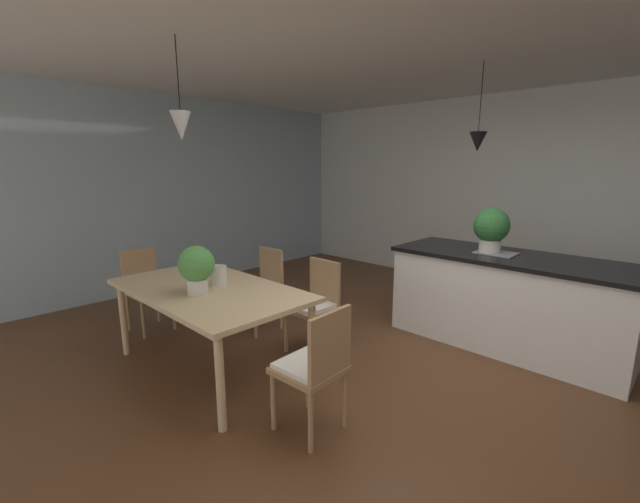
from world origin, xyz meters
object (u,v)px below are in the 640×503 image
dining_table (209,295)px  chair_kitchen_end (315,365)px  potted_plant_on_island (491,228)px  chair_far_left (262,286)px  chair_far_right (315,303)px  vase_on_dining_table (219,275)px  potted_plant_on_table (197,267)px  kitchen_island (508,300)px  chair_window_end (147,287)px

dining_table → chair_kitchen_end: bearing=0.1°
chair_kitchen_end → potted_plant_on_island: bearing=85.5°
chair_far_left → chair_far_right: same height
chair_far_left → vase_on_dining_table: size_ratio=5.21×
chair_kitchen_end → vase_on_dining_table: 1.32m
chair_far_right → dining_table: bearing=-114.7°
chair_kitchen_end → vase_on_dining_table: vase_on_dining_table is taller
dining_table → potted_plant_on_table: size_ratio=4.57×
chair_far_left → chair_far_right: bearing=0.0°
chair_far_left → vase_on_dining_table: vase_on_dining_table is taller
dining_table → potted_plant_on_island: potted_plant_on_island is taller
vase_on_dining_table → potted_plant_on_island: bearing=56.2°
kitchen_island → chair_kitchen_end: bearing=-100.0°
vase_on_dining_table → potted_plant_on_table: bearing=-69.2°
chair_far_right → potted_plant_on_table: potted_plant_on_table is taller
chair_window_end → chair_far_right: bearing=27.8°
chair_far_left → vase_on_dining_table: 0.92m
chair_far_left → potted_plant_on_island: size_ratio=1.97×
chair_far_left → kitchen_island: 2.49m
dining_table → potted_plant_on_island: (1.44, 2.27, 0.48)m
chair_kitchen_end → potted_plant_on_island: size_ratio=1.97×
chair_window_end → potted_plant_on_island: size_ratio=1.97×
dining_table → potted_plant_on_table: bearing=-57.7°
chair_kitchen_end → kitchen_island: size_ratio=0.40×
chair_kitchen_end → potted_plant_on_table: size_ratio=2.23×
chair_kitchen_end → chair_far_right: (-0.86, 0.87, 0.00)m
chair_window_end → vase_on_dining_table: 1.31m
dining_table → chair_far_left: bearing=114.6°
dining_table → chair_window_end: chair_window_end is taller
chair_window_end → kitchen_island: kitchen_island is taller
dining_table → chair_kitchen_end: 1.28m
dining_table → vase_on_dining_table: bearing=93.0°
chair_far_right → potted_plant_on_island: size_ratio=1.97×
vase_on_dining_table → chair_window_end: bearing=-174.8°
chair_window_end → potted_plant_on_table: potted_plant_on_table is taller
potted_plant_on_table → vase_on_dining_table: 0.31m
chair_kitchen_end → vase_on_dining_table: (-1.27, 0.11, 0.34)m
chair_window_end → kitchen_island: bearing=37.9°
chair_far_left → chair_window_end: bearing=-134.5°
chair_window_end → potted_plant_on_island: bearing=40.1°
kitchen_island → potted_plant_on_island: bearing=-180.0°
kitchen_island → potted_plant_on_table: 2.93m
chair_kitchen_end → potted_plant_on_island: potted_plant_on_island is taller
chair_far_left → potted_plant_on_table: (0.49, -1.02, 0.48)m
chair_kitchen_end → potted_plant_on_table: potted_plant_on_table is taller
chair_far_left → kitchen_island: kitchen_island is taller
dining_table → vase_on_dining_table: vase_on_dining_table is taller
potted_plant_on_island → dining_table: bearing=-122.4°
chair_far_left → potted_plant_on_island: bearing=37.2°
kitchen_island → potted_plant_on_island: size_ratio=4.92×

